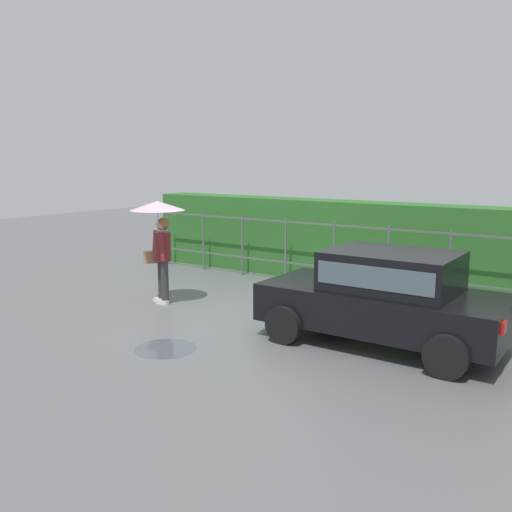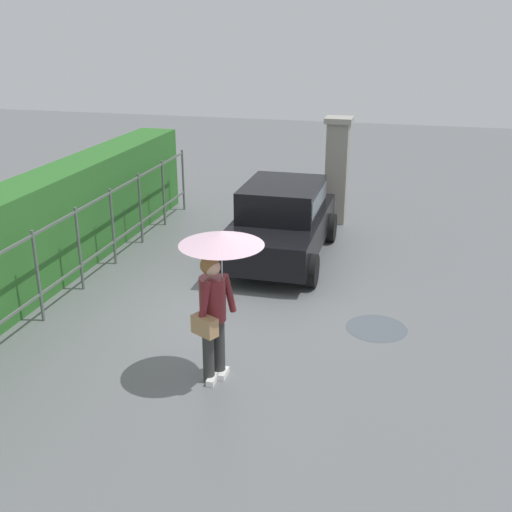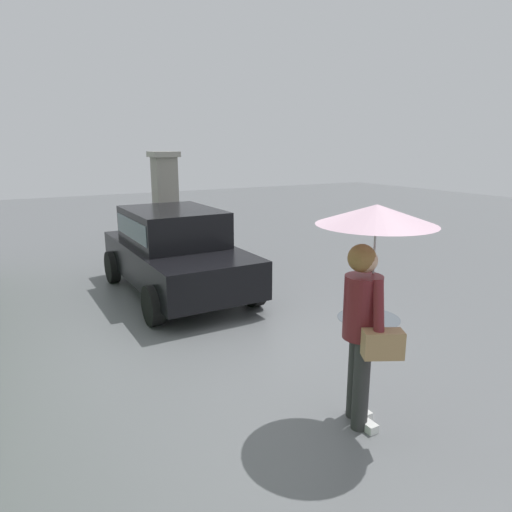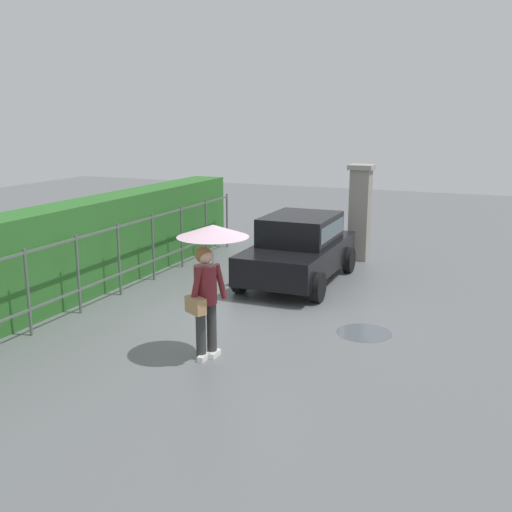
% 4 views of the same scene
% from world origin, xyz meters
% --- Properties ---
extents(ground_plane, '(40.00, 40.00, 0.00)m').
position_xyz_m(ground_plane, '(0.00, 0.00, 0.00)').
color(ground_plane, slate).
extents(car, '(3.75, 1.88, 1.48)m').
position_xyz_m(car, '(2.39, -0.08, 0.80)').
color(car, black).
rests_on(car, ground).
extents(pedestrian, '(1.06, 1.06, 2.06)m').
position_xyz_m(pedestrian, '(-2.22, -0.25, 1.54)').
color(pedestrian, '#333333').
rests_on(pedestrian, ground).
extents(fence_section, '(10.17, 0.05, 1.50)m').
position_xyz_m(fence_section, '(-0.03, 2.96, 0.83)').
color(fence_section, '#59605B').
rests_on(fence_section, ground).
extents(hedge_row, '(11.12, 0.90, 1.90)m').
position_xyz_m(hedge_row, '(-0.03, 3.76, 0.95)').
color(hedge_row, '#2D6B28').
rests_on(hedge_row, ground).
extents(puddle_near, '(0.94, 0.94, 0.00)m').
position_xyz_m(puddle_near, '(-0.27, -2.17, 0.00)').
color(puddle_near, '#4C545B').
rests_on(puddle_near, ground).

